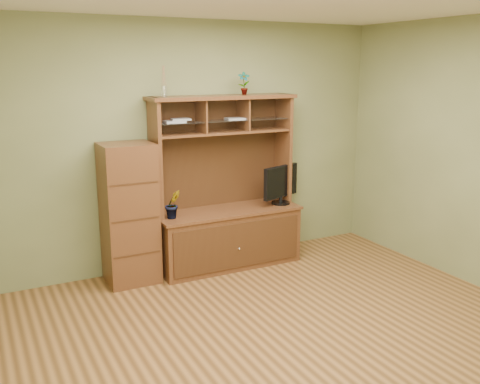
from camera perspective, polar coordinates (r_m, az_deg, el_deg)
room at (r=4.24m, az=5.88°, el=1.55°), size 4.54×4.04×2.74m
media_hutch at (r=6.02m, az=-1.46°, el=-2.98°), size 1.66×0.61×1.90m
monitor at (r=6.16m, az=4.39°, el=0.87°), size 0.54×0.24×0.45m
orchid_plant at (r=5.62m, az=-7.17°, el=-1.30°), size 0.18×0.15×0.30m
top_plant at (r=5.96m, az=0.42°, el=11.53°), size 0.15×0.13×0.25m
reed_diffuser at (r=5.59m, az=-8.12°, el=11.27°), size 0.06×0.06×0.31m
magazines at (r=5.75m, az=-4.63°, el=7.68°), size 0.93×0.18×0.04m
side_cabinet at (r=5.60m, az=-11.74°, el=-2.29°), size 0.52×0.47×1.46m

